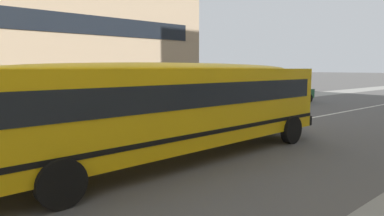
% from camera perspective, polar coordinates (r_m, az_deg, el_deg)
% --- Properties ---
extents(ground_plane, '(400.00, 400.00, 0.00)m').
position_cam_1_polar(ground_plane, '(10.31, -17.34, -8.31)').
color(ground_plane, '#54514F').
extents(sidewalk_far, '(120.00, 3.00, 0.01)m').
position_cam_1_polar(sidewalk_far, '(17.95, -27.90, -2.42)').
color(sidewalk_far, gray).
rests_on(sidewalk_far, ground_plane).
extents(lane_centreline, '(110.00, 0.16, 0.01)m').
position_cam_1_polar(lane_centreline, '(10.31, -17.34, -8.29)').
color(lane_centreline, silver).
rests_on(lane_centreline, ground_plane).
extents(school_bus, '(12.52, 2.98, 2.78)m').
position_cam_1_polar(school_bus, '(9.61, -2.92, 0.95)').
color(school_bus, yellow).
rests_on(school_bus, ground_plane).
extents(parked_car_green_near_corner, '(3.99, 2.06, 1.64)m').
position_cam_1_polar(parked_car_green_near_corner, '(27.03, 16.31, 2.72)').
color(parked_car_green_near_corner, '#236038').
rests_on(parked_car_green_near_corner, ground_plane).
extents(parked_car_white_beside_sign, '(3.94, 1.96, 1.64)m').
position_cam_1_polar(parked_car_white_beside_sign, '(20.84, 4.02, 1.85)').
color(parked_car_white_beside_sign, silver).
rests_on(parked_car_white_beside_sign, ground_plane).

